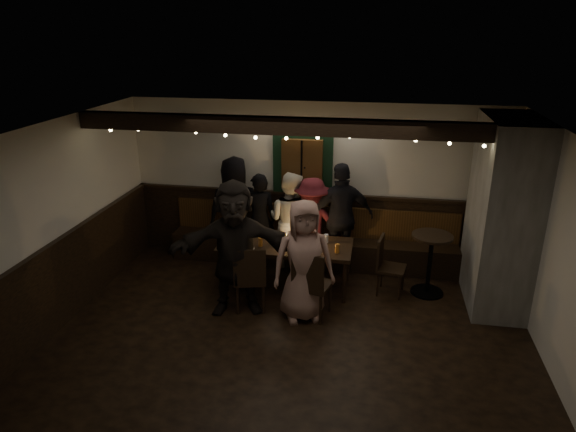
% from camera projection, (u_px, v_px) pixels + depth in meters
% --- Properties ---
extents(room, '(6.02, 5.01, 2.62)m').
position_uv_depth(room, '(381.00, 225.00, 7.14)').
color(room, black).
rests_on(room, ground).
extents(dining_table, '(1.93, 0.83, 0.84)m').
position_uv_depth(dining_table, '(286.00, 248.00, 7.49)').
color(dining_table, black).
rests_on(dining_table, ground).
extents(chair_near_left, '(0.52, 0.52, 0.95)m').
position_uv_depth(chair_near_left, '(250.00, 275.00, 6.87)').
color(chair_near_left, black).
rests_on(chair_near_left, ground).
extents(chair_near_right, '(0.54, 0.54, 0.98)m').
position_uv_depth(chair_near_right, '(311.00, 281.00, 6.68)').
color(chair_near_right, black).
rests_on(chair_near_right, ground).
extents(chair_end, '(0.45, 0.45, 0.86)m').
position_uv_depth(chair_end, '(386.00, 262.00, 7.37)').
color(chair_end, black).
rests_on(chair_end, ground).
extents(high_top, '(0.58, 0.58, 0.92)m').
position_uv_depth(high_top, '(430.00, 257.00, 7.32)').
color(high_top, black).
rests_on(high_top, ground).
extents(person_a, '(0.98, 0.77, 1.75)m').
position_uv_depth(person_a, '(235.00, 210.00, 8.28)').
color(person_a, black).
rests_on(person_a, ground).
extents(person_b, '(0.62, 0.49, 1.52)m').
position_uv_depth(person_b, '(259.00, 219.00, 8.25)').
color(person_b, black).
rests_on(person_b, ground).
extents(person_c, '(0.92, 0.82, 1.57)m').
position_uv_depth(person_c, '(290.00, 220.00, 8.13)').
color(person_c, beige).
rests_on(person_c, ground).
extents(person_d, '(1.09, 0.83, 1.50)m').
position_uv_depth(person_d, '(312.00, 224.00, 8.05)').
color(person_d, '#4A141B').
rests_on(person_d, ground).
extents(person_e, '(1.10, 0.74, 1.74)m').
position_uv_depth(person_e, '(341.00, 218.00, 7.98)').
color(person_e, black).
rests_on(person_e, ground).
extents(person_f, '(1.79, 0.94, 1.85)m').
position_uv_depth(person_f, '(235.00, 248.00, 6.77)').
color(person_f, black).
rests_on(person_f, ground).
extents(person_g, '(0.94, 0.77, 1.65)m').
position_uv_depth(person_g, '(303.00, 261.00, 6.63)').
color(person_g, tan).
rests_on(person_g, ground).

